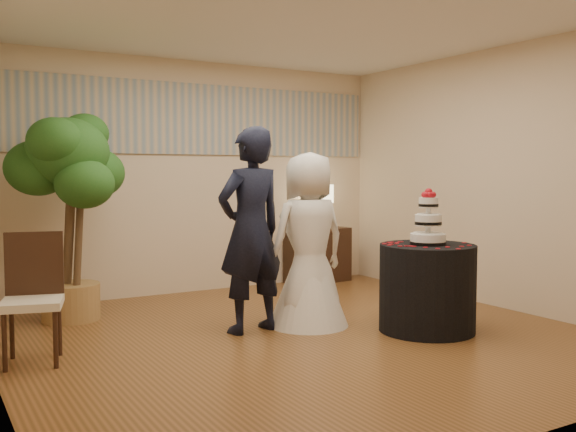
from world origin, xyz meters
TOP-DOWN VIEW (x-y plane):
  - floor at (0.00, 0.00)m, footprint 5.00×5.00m
  - ceiling at (0.00, 0.00)m, footprint 5.00×5.00m
  - wall_back at (0.00, 2.50)m, footprint 5.00×0.06m
  - wall_front at (0.00, -2.50)m, footprint 5.00×0.06m
  - wall_right at (2.50, 0.00)m, footprint 0.06×5.00m
  - mural_border at (0.00, 2.48)m, footprint 4.90×0.02m
  - groom at (-0.31, 0.38)m, footprint 0.74×0.55m
  - bride at (0.28, 0.31)m, footprint 0.82×0.78m
  - cake_table at (1.10, -0.43)m, footprint 1.04×1.04m
  - wedding_cake at (1.10, -0.43)m, footprint 0.33×0.33m
  - console at (1.67, 2.30)m, footprint 0.89×0.45m
  - table_lamp at (1.67, 2.30)m, footprint 0.30×0.30m
  - ficus_tree at (-1.64, 1.69)m, footprint 1.24×1.24m
  - side_chair at (-2.20, 0.34)m, footprint 0.56×0.58m

SIDE VIEW (x-z plane):
  - floor at x=0.00m, z-range 0.00..0.00m
  - console at x=1.67m, z-range 0.00..0.72m
  - cake_table at x=1.10m, z-range 0.00..0.80m
  - side_chair at x=-2.20m, z-range 0.00..1.00m
  - bride at x=0.28m, z-range 0.00..1.65m
  - groom at x=-0.31m, z-range 0.00..1.87m
  - table_lamp at x=1.67m, z-range 0.72..1.30m
  - ficus_tree at x=-1.64m, z-range 0.00..2.11m
  - wedding_cake at x=1.10m, z-range 0.80..1.32m
  - wall_back at x=0.00m, z-range 0.00..2.80m
  - wall_front at x=0.00m, z-range 0.00..2.80m
  - wall_right at x=2.50m, z-range 0.00..2.80m
  - mural_border at x=0.00m, z-range 1.68..2.52m
  - ceiling at x=0.00m, z-range 2.80..2.80m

